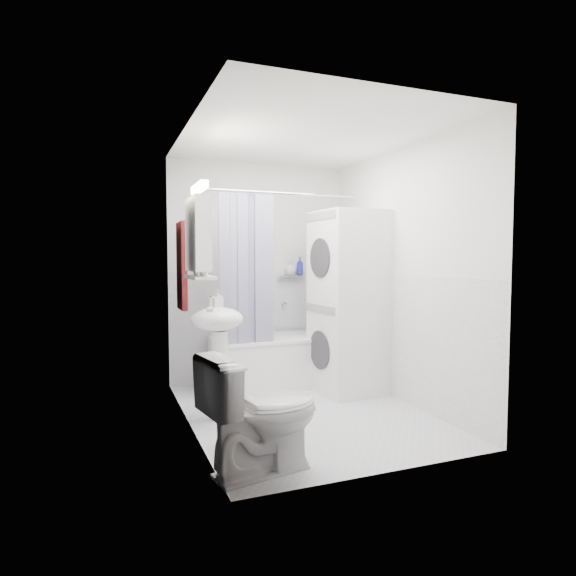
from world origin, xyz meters
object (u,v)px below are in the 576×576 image
object	(u,v)px
sink	(218,337)
washer_dryer	(349,302)
bathtub	(277,359)
toilet	(262,413)

from	to	relation	value
sink	washer_dryer	size ratio (longest dim) A/B	0.57
bathtub	washer_dryer	world-z (taller)	washer_dryer
bathtub	sink	size ratio (longest dim) A/B	1.32
sink	toilet	world-z (taller)	sink
bathtub	washer_dryer	distance (m)	0.99
sink	bathtub	bearing A→B (deg)	45.63
washer_dryer	toilet	bearing A→B (deg)	-137.90
toilet	sink	bearing A→B (deg)	-8.68
bathtub	sink	distance (m)	1.25
bathtub	toilet	bearing A→B (deg)	-112.42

